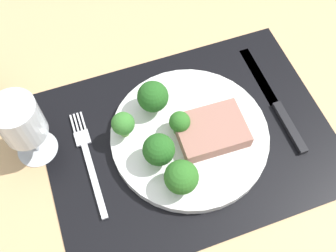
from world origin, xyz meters
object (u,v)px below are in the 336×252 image
object	(u,v)px
steak	(211,131)
fork	(89,161)
plate	(190,136)
wine_glass	(21,123)
knife	(277,106)

from	to	relation	value
steak	fork	size ratio (longest dim) A/B	0.56
plate	steak	size ratio (longest dim) A/B	2.39
plate	steak	distance (cm)	3.91
fork	wine_glass	xyz separation A→B (cm)	(-7.33, 5.12, 8.08)
plate	fork	xyz separation A→B (cm)	(-16.62, 1.42, -0.55)
steak	knife	xyz separation A→B (cm)	(13.30, 1.80, -2.53)
steak	plate	bearing A→B (deg)	157.61
steak	wine_glass	world-z (taller)	wine_glass
plate	wine_glass	world-z (taller)	wine_glass
steak	fork	xyz separation A→B (cm)	(-19.71, 2.69, -2.58)
knife	wine_glass	size ratio (longest dim) A/B	1.78
fork	wine_glass	size ratio (longest dim) A/B	1.48
wine_glass	fork	bearing A→B (deg)	-34.95
wine_glass	plate	bearing A→B (deg)	-15.28
wine_glass	steak	bearing A→B (deg)	-16.12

